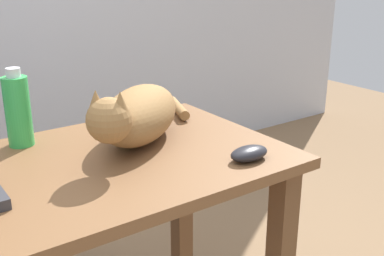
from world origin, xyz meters
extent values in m
cube|color=brown|center=(0.67, 0.25, 0.36)|extent=(0.06, 0.06, 0.71)
ellipsoid|color=olive|center=(0.42, 0.08, 0.82)|extent=(0.39, 0.37, 0.15)
sphere|color=olive|center=(0.26, -0.07, 0.87)|extent=(0.11, 0.11, 0.11)
cone|color=olive|center=(0.28, -0.09, 0.92)|extent=(0.04, 0.04, 0.04)
cone|color=olive|center=(0.24, -0.04, 0.92)|extent=(0.04, 0.04, 0.04)
cylinder|color=olive|center=(0.64, 0.22, 0.76)|extent=(0.09, 0.18, 0.03)
ellipsoid|color=#232328|center=(0.57, -0.21, 0.76)|extent=(0.11, 0.06, 0.04)
cylinder|color=green|center=(0.13, 0.23, 0.84)|extent=(0.07, 0.07, 0.19)
cylinder|color=silver|center=(0.13, 0.23, 0.94)|extent=(0.04, 0.04, 0.02)
camera|label=1|loc=(-0.19, -1.03, 1.21)|focal=44.45mm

